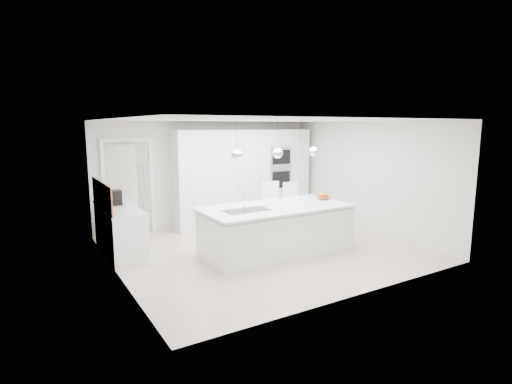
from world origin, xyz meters
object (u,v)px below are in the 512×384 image
island_base (277,231)px  espresso_machine (117,197)px  fruit_bowl (323,198)px  bar_stool_left (274,210)px  bar_stool_right (294,208)px

island_base → espresso_machine: size_ratio=9.80×
island_base → fruit_bowl: 1.32m
fruit_bowl → espresso_machine: (-3.74, 1.62, 0.11)m
island_base → bar_stool_left: size_ratio=2.33×
espresso_machine → bar_stool_right: espresso_machine is taller
bar_stool_left → bar_stool_right: bar_stool_left is taller
bar_stool_right → espresso_machine: bearing=178.0°
fruit_bowl → espresso_machine: 4.08m
espresso_machine → island_base: bearing=-31.1°
espresso_machine → bar_stool_right: bearing=-8.3°
bar_stool_right → island_base: bearing=-129.2°
espresso_machine → bar_stool_right: size_ratio=0.25×
island_base → espresso_machine: bearing=145.5°
fruit_bowl → bar_stool_left: bearing=128.7°
espresso_machine → bar_stool_left: bar_stool_left is taller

